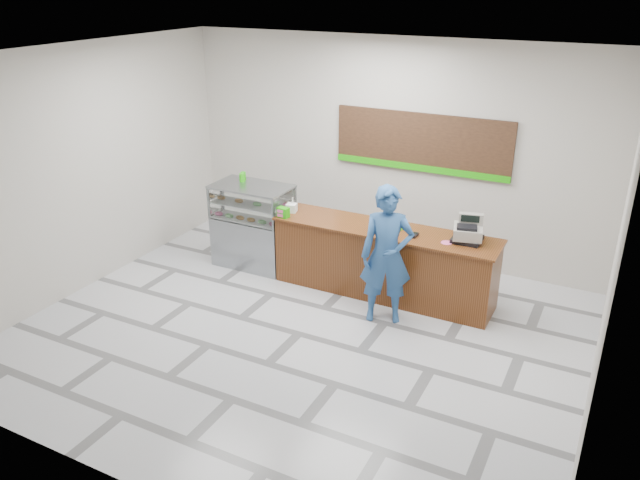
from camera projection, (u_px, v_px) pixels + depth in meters
The scene contains 16 objects.
floor at pixel (299, 334), 8.15m from camera, with size 7.00×7.00×0.00m, color silver.
back_wall at pixel (388, 150), 9.91m from camera, with size 7.00×7.00×0.00m, color beige.
ceiling at pixel (294, 57), 6.77m from camera, with size 7.00×7.00×0.00m, color silver.
sales_counter at pixel (383, 261), 8.98m from camera, with size 3.26×0.76×1.03m.
display_case at pixel (253, 225), 9.85m from camera, with size 1.22×0.72×1.33m.
menu_board at pixel (421, 143), 9.58m from camera, with size 2.80×0.06×0.90m.
cash_register at pixel (468, 232), 8.32m from camera, with size 0.46×0.47×0.36m.
card_terminal at pixel (414, 235), 8.51m from camera, with size 0.08×0.15×0.04m, color black.
serving_tray at pixel (391, 227), 8.82m from camera, with size 0.41×0.34×0.02m.
napkin_box at pixel (292, 208), 9.37m from camera, with size 0.15×0.15×0.13m, color white.
straw_cup at pixel (292, 208), 9.39m from camera, with size 0.08×0.08×0.12m, color silver.
promo_box at pixel (283, 212), 9.16m from camera, with size 0.17×0.11×0.15m, color #21AD0B.
donut_decal at pixel (447, 243), 8.31m from camera, with size 0.15×0.15×0.00m, color #E75694.
green_cup_left at pixel (243, 176), 9.84m from camera, with size 0.08×0.08×0.13m, color #21AD0B.
green_cup_right at pixel (242, 178), 9.75m from camera, with size 0.08×0.08×0.13m, color #21AD0B.
customer at pixel (387, 255), 8.16m from camera, with size 0.69×0.45×1.88m, color #28518A.
Camera 1 is at (3.45, -6.11, 4.34)m, focal length 35.00 mm.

